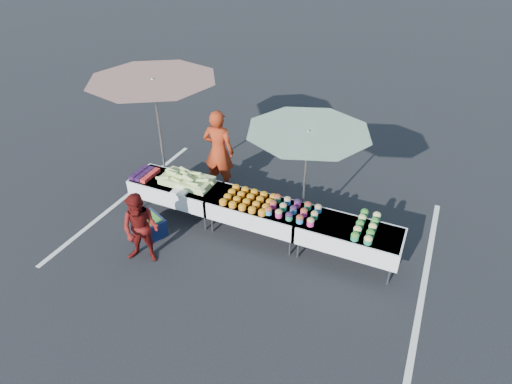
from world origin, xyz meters
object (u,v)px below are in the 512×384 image
at_px(customer, 141,229).
at_px(umbrella_left, 154,90).
at_px(table_center, 256,210).
at_px(umbrella_right, 308,141).
at_px(table_left, 176,189).
at_px(storage_bin, 150,225).
at_px(table_right, 349,235).
at_px(vendor, 219,151).

distance_m(customer, umbrella_left, 2.83).
bearing_deg(umbrella_left, table_center, -12.78).
bearing_deg(customer, umbrella_right, 24.04).
bearing_deg(table_left, storage_bin, -96.91).
height_order(table_right, customer, customer).
relative_size(customer, umbrella_right, 0.60).
distance_m(table_left, vendor, 1.29).
bearing_deg(table_left, customer, -80.16).
bearing_deg(table_center, table_right, 0.00).
relative_size(table_center, umbrella_left, 0.63).
height_order(table_right, storage_bin, table_right).
distance_m(umbrella_right, storage_bin, 3.50).
xyz_separation_m(umbrella_left, storage_bin, (0.56, -1.41, -2.20)).
bearing_deg(table_center, table_left, 180.00).
height_order(customer, umbrella_left, umbrella_left).
relative_size(table_left, table_center, 1.00).
bearing_deg(umbrella_right, table_center, -153.43).
xyz_separation_m(table_center, customer, (-1.54, -1.50, 0.12)).
bearing_deg(umbrella_right, vendor, 160.77).
xyz_separation_m(customer, storage_bin, (-0.36, 0.65, -0.51)).
distance_m(umbrella_left, storage_bin, 2.67).
bearing_deg(storage_bin, umbrella_left, 134.80).
bearing_deg(table_left, table_center, 0.00).
xyz_separation_m(customer, umbrella_right, (2.34, 1.90, 1.34)).
distance_m(table_left, storage_bin, 0.94).
xyz_separation_m(table_right, storage_bin, (-3.70, -0.85, -0.39)).
bearing_deg(storage_bin, table_center, 46.95).
bearing_deg(umbrella_left, storage_bin, -68.14).
xyz_separation_m(table_right, umbrella_right, (-1.00, 0.40, 1.46)).
distance_m(customer, storage_bin, 0.90).
bearing_deg(customer, vendor, 72.68).
height_order(umbrella_left, umbrella_right, umbrella_left).
relative_size(umbrella_left, umbrella_right, 1.28).
bearing_deg(table_right, table_left, 180.00).
height_order(table_center, storage_bin, table_center).
distance_m(table_left, table_right, 3.60).
bearing_deg(storage_bin, table_left, 106.03).
relative_size(vendor, umbrella_right, 0.82).
bearing_deg(table_left, table_right, 0.00).
bearing_deg(umbrella_right, table_right, -21.80).
relative_size(table_right, storage_bin, 2.64).
relative_size(table_center, vendor, 0.97).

